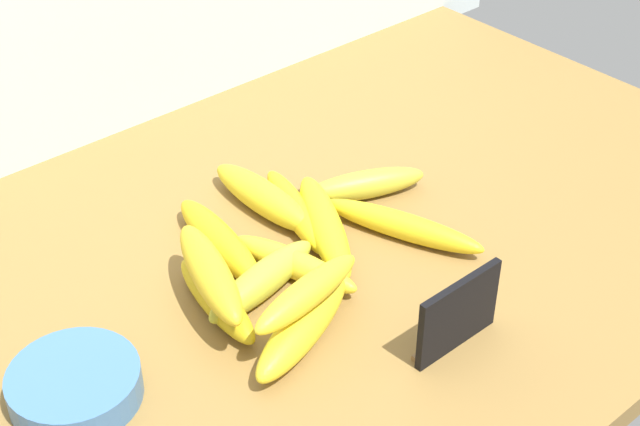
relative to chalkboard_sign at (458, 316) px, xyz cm
name	(u,v)px	position (x,y,z in cm)	size (l,w,h in cm)	color
counter_top	(361,235)	(6.68, 21.19, -5.36)	(110.00, 76.00, 3.00)	olive
chalkboard_sign	(458,316)	(0.00, 0.00, 0.00)	(11.00, 1.80, 8.40)	black
fruit_bowl	(75,385)	(-32.85, 18.89, -2.24)	(12.77, 12.77, 3.23)	teal
banana_0	(220,241)	(-9.39, 27.77, -1.93)	(18.22, 3.86, 3.86)	yellow
banana_1	(303,327)	(-11.48, 10.49, -1.79)	(17.34, 4.13, 4.13)	yellow
banana_2	(325,226)	(1.56, 22.06, -1.86)	(20.10, 4.00, 4.00)	yellow
banana_3	(294,264)	(-5.36, 19.30, -2.21)	(16.41, 3.29, 3.29)	yellow
banana_4	(217,300)	(-15.48, 19.93, -2.14)	(15.57, 3.44, 3.44)	gold
banana_5	(402,226)	(8.78, 16.48, -2.24)	(20.38, 3.24, 3.24)	yellow
banana_6	(262,280)	(-9.98, 19.13, -1.97)	(16.50, 3.78, 3.78)	gold
banana_7	(263,197)	(-0.30, 31.29, -1.82)	(17.70, 4.07, 4.07)	yellow
banana_8	(296,211)	(1.25, 26.87, -2.23)	(18.16, 3.26, 3.26)	yellow
banana_9	(365,185)	(11.15, 25.39, -2.06)	(15.71, 3.60, 3.60)	gold
banana_10	(307,293)	(-10.53, 10.93, 1.87)	(15.09, 3.20, 3.20)	yellow
banana_11	(210,273)	(-15.79, 20.23, 1.52)	(17.09, 3.89, 3.89)	yellow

